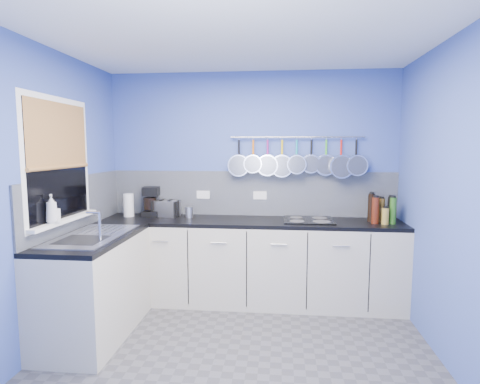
% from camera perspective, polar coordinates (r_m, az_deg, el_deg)
% --- Properties ---
extents(floor, '(3.20, 3.00, 0.02)m').
position_cam_1_polar(floor, '(3.35, -0.54, -23.53)').
color(floor, '#47474C').
rests_on(floor, ground).
extents(ceiling, '(3.20, 3.00, 0.02)m').
position_cam_1_polar(ceiling, '(3.02, -0.59, 22.72)').
color(ceiling, white).
rests_on(ceiling, ground).
extents(wall_back, '(3.20, 0.02, 2.50)m').
position_cam_1_polar(wall_back, '(4.42, 1.68, 1.11)').
color(wall_back, '#3E53A5').
rests_on(wall_back, ground).
extents(wall_front, '(3.20, 0.02, 2.50)m').
position_cam_1_polar(wall_front, '(1.47, -7.41, -10.09)').
color(wall_front, '#3E53A5').
rests_on(wall_front, ground).
extents(wall_left, '(0.02, 3.00, 2.50)m').
position_cam_1_polar(wall_left, '(3.50, -27.77, -1.09)').
color(wall_left, '#3E53A5').
rests_on(wall_left, ground).
extents(wall_right, '(0.02, 3.00, 2.50)m').
position_cam_1_polar(wall_right, '(3.18, 29.67, -1.90)').
color(wall_right, '#3E53A5').
rests_on(wall_right, ground).
extents(backsplash_back, '(3.20, 0.02, 0.50)m').
position_cam_1_polar(backsplash_back, '(4.41, 1.65, -0.21)').
color(backsplash_back, gray).
rests_on(backsplash_back, wall_back).
extents(backsplash_left, '(0.02, 1.80, 0.50)m').
position_cam_1_polar(backsplash_left, '(4.01, -22.68, -1.40)').
color(backsplash_left, gray).
rests_on(backsplash_left, wall_left).
extents(cabinet_run_back, '(3.20, 0.60, 0.86)m').
position_cam_1_polar(cabinet_run_back, '(4.28, 1.32, -10.29)').
color(cabinet_run_back, '#BCB5A3').
rests_on(cabinet_run_back, ground).
extents(worktop_back, '(3.20, 0.60, 0.04)m').
position_cam_1_polar(worktop_back, '(4.17, 1.33, -4.36)').
color(worktop_back, black).
rests_on(worktop_back, cabinet_run_back).
extents(cabinet_run_left, '(0.60, 1.20, 0.86)m').
position_cam_1_polar(cabinet_run_left, '(3.78, -20.49, -13.00)').
color(cabinet_run_left, '#BCB5A3').
rests_on(cabinet_run_left, ground).
extents(worktop_left, '(0.60, 1.20, 0.04)m').
position_cam_1_polar(worktop_left, '(3.66, -20.77, -6.33)').
color(worktop_left, black).
rests_on(worktop_left, cabinet_run_left).
extents(window_frame, '(0.01, 1.00, 1.10)m').
position_cam_1_polar(window_frame, '(3.71, -25.00, 4.10)').
color(window_frame, white).
rests_on(window_frame, wall_left).
extents(window_glass, '(0.01, 0.90, 1.00)m').
position_cam_1_polar(window_glass, '(3.71, -24.93, 4.10)').
color(window_glass, black).
rests_on(window_glass, wall_left).
extents(bamboo_blind, '(0.01, 0.90, 0.55)m').
position_cam_1_polar(bamboo_blind, '(3.70, -24.99, 7.58)').
color(bamboo_blind, '#915E35').
rests_on(bamboo_blind, wall_left).
extents(window_sill, '(0.10, 0.98, 0.03)m').
position_cam_1_polar(window_sill, '(3.75, -24.29, -3.77)').
color(window_sill, white).
rests_on(window_sill, wall_left).
extents(sink_unit, '(0.50, 0.95, 0.01)m').
position_cam_1_polar(sink_unit, '(3.66, -20.79, -5.97)').
color(sink_unit, silver).
rests_on(sink_unit, worktop_left).
extents(mixer_tap, '(0.12, 0.08, 0.26)m').
position_cam_1_polar(mixer_tap, '(3.40, -19.82, -4.67)').
color(mixer_tap, silver).
rests_on(mixer_tap, worktop_left).
extents(socket_left, '(0.15, 0.01, 0.09)m').
position_cam_1_polar(socket_left, '(4.48, -5.40, -0.39)').
color(socket_left, white).
rests_on(socket_left, backsplash_back).
extents(socket_right, '(0.15, 0.01, 0.09)m').
position_cam_1_polar(socket_right, '(4.39, 2.94, -0.50)').
color(socket_right, white).
rests_on(socket_right, backsplash_back).
extents(pot_rail, '(1.45, 0.02, 0.02)m').
position_cam_1_polar(pot_rail, '(4.33, 8.31, 7.95)').
color(pot_rail, silver).
rests_on(pot_rail, wall_back).
extents(soap_bottle_a, '(0.12, 0.12, 0.24)m').
position_cam_1_polar(soap_bottle_a, '(3.54, -25.84, -2.23)').
color(soap_bottle_a, white).
rests_on(soap_bottle_a, window_sill).
extents(soap_bottle_b, '(0.10, 0.10, 0.17)m').
position_cam_1_polar(soap_bottle_b, '(3.56, -25.63, -2.71)').
color(soap_bottle_b, white).
rests_on(soap_bottle_b, window_sill).
extents(paper_towel, '(0.14, 0.14, 0.25)m').
position_cam_1_polar(paper_towel, '(4.52, -15.97, -1.87)').
color(paper_towel, white).
rests_on(paper_towel, worktop_back).
extents(coffee_maker, '(0.21, 0.22, 0.33)m').
position_cam_1_polar(coffee_maker, '(4.50, -12.93, -1.35)').
color(coffee_maker, black).
rests_on(coffee_maker, worktop_back).
extents(toaster, '(0.31, 0.23, 0.18)m').
position_cam_1_polar(toaster, '(4.44, -10.75, -2.37)').
color(toaster, silver).
rests_on(toaster, worktop_back).
extents(canister, '(0.10, 0.10, 0.12)m').
position_cam_1_polar(canister, '(4.32, -7.44, -2.96)').
color(canister, silver).
rests_on(canister, worktop_back).
extents(hob, '(0.52, 0.46, 0.01)m').
position_cam_1_polar(hob, '(4.18, 9.99, -4.07)').
color(hob, black).
rests_on(hob, worktop_back).
extents(pan_0, '(0.24, 0.08, 0.43)m').
position_cam_1_polar(pan_0, '(4.35, -0.16, 5.16)').
color(pan_0, silver).
rests_on(pan_0, pot_rail).
extents(pan_1, '(0.20, 0.10, 0.39)m').
position_cam_1_polar(pan_1, '(4.33, 1.93, 5.41)').
color(pan_1, silver).
rests_on(pan_1, pot_rail).
extents(pan_2, '(0.24, 0.09, 0.43)m').
position_cam_1_polar(pan_2, '(4.32, 4.04, 5.19)').
color(pan_2, silver).
rests_on(pan_2, pot_rail).
extents(pan_3, '(0.25, 0.08, 0.44)m').
position_cam_1_polar(pan_3, '(4.32, 6.15, 5.08)').
color(pan_3, silver).
rests_on(pan_3, pot_rail).
extents(pan_4, '(0.21, 0.12, 0.40)m').
position_cam_1_polar(pan_4, '(4.32, 8.27, 5.31)').
color(pan_4, silver).
rests_on(pan_4, pot_rail).
extents(pan_5, '(0.20, 0.05, 0.39)m').
position_cam_1_polar(pan_5, '(4.33, 10.38, 5.32)').
color(pan_5, silver).
rests_on(pan_5, pot_rail).
extents(pan_6, '(0.23, 0.05, 0.42)m').
position_cam_1_polar(pan_6, '(4.35, 12.47, 5.11)').
color(pan_6, silver).
rests_on(pan_6, pot_rail).
extents(pan_7, '(0.25, 0.12, 0.44)m').
position_cam_1_polar(pan_7, '(4.37, 14.54, 4.89)').
color(pan_7, silver).
rests_on(pan_7, pot_rail).
extents(pan_8, '(0.22, 0.13, 0.41)m').
position_cam_1_polar(pan_8, '(4.39, 16.60, 5.02)').
color(pan_8, silver).
rests_on(pan_8, pot_rail).
extents(condiment_0, '(0.07, 0.07, 0.11)m').
position_cam_1_polar(condiment_0, '(4.40, 20.58, -3.21)').
color(condiment_0, '#3F721E').
rests_on(condiment_0, worktop_back).
extents(condiment_1, '(0.06, 0.06, 0.24)m').
position_cam_1_polar(condiment_1, '(4.39, 19.36, -2.31)').
color(condiment_1, brown).
rests_on(condiment_1, worktop_back).
extents(condiment_2, '(0.05, 0.05, 0.24)m').
position_cam_1_polar(condiment_2, '(4.35, 18.54, -2.37)').
color(condiment_2, '#8C5914').
rests_on(condiment_2, worktop_back).
extents(condiment_3, '(0.07, 0.07, 0.26)m').
position_cam_1_polar(condiment_3, '(4.29, 21.15, -2.44)').
color(condiment_3, black).
rests_on(condiment_3, worktop_back).
extents(condiment_4, '(0.06, 0.06, 0.25)m').
position_cam_1_polar(condiment_4, '(4.28, 19.95, -2.53)').
color(condiment_4, brown).
rests_on(condiment_4, worktop_back).
extents(condiment_5, '(0.07, 0.07, 0.29)m').
position_cam_1_polar(condiment_5, '(4.26, 18.63, -2.21)').
color(condiment_5, black).
rests_on(condiment_5, worktop_back).
extents(condiment_6, '(0.06, 0.06, 0.27)m').
position_cam_1_polar(condiment_6, '(4.22, 21.45, -2.58)').
color(condiment_6, '#265919').
rests_on(condiment_6, worktop_back).
extents(condiment_7, '(0.07, 0.07, 0.16)m').
position_cam_1_polar(condiment_7, '(4.18, 20.47, -3.33)').
color(condiment_7, olive).
rests_on(condiment_7, worktop_back).
extents(condiment_8, '(0.07, 0.07, 0.27)m').
position_cam_1_polar(condiment_8, '(4.18, 19.17, -2.56)').
color(condiment_8, '#4C190C').
rests_on(condiment_8, worktop_back).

